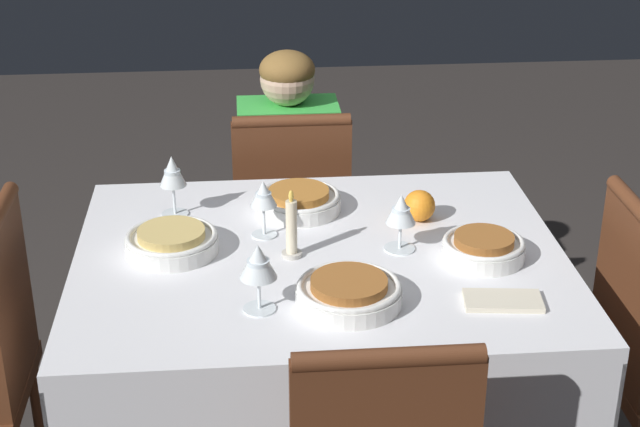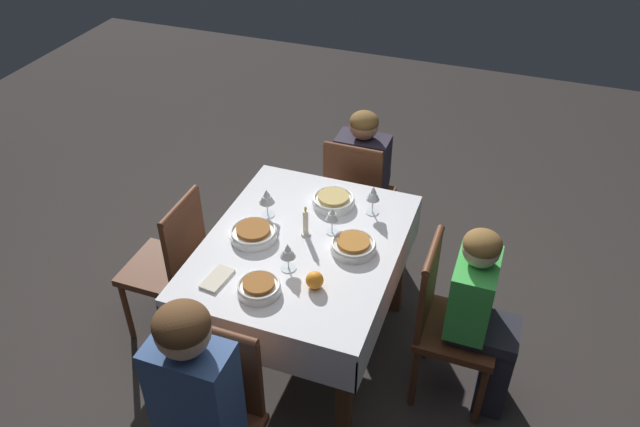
{
  "view_description": "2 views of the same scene",
  "coord_description": "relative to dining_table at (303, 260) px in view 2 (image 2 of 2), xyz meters",
  "views": [
    {
      "loc": [
        -0.17,
        -1.96,
        1.77
      ],
      "look_at": [
        -0.01,
        -0.09,
        0.89
      ],
      "focal_mm": 55.0,
      "sensor_mm": 36.0,
      "label": 1
    },
    {
      "loc": [
        2.06,
        0.83,
        2.59
      ],
      "look_at": [
        -0.08,
        0.06,
        0.88
      ],
      "focal_mm": 35.0,
      "sensor_mm": 36.0,
      "label": 2
    }
  ],
  "objects": [
    {
      "name": "ground_plane",
      "position": [
        0.0,
        0.0,
        -0.65
      ],
      "size": [
        8.0,
        8.0,
        0.0
      ],
      "primitive_type": "plane",
      "color": "#332D2B"
    },
    {
      "name": "dining_table",
      "position": [
        0.0,
        0.0,
        0.0
      ],
      "size": [
        1.11,
        0.88,
        0.75
      ],
      "color": "silver",
      "rests_on": "ground_plane"
    },
    {
      "name": "chair_east",
      "position": [
        0.81,
        -0.06,
        -0.17
      ],
      "size": [
        0.37,
        0.36,
        0.88
      ],
      "rotation": [
        0.0,
        0.0,
        1.57
      ],
      "color": "#562D19",
      "rests_on": "ground_plane"
    },
    {
      "name": "chair_west",
      "position": [
        -0.81,
        0.02,
        -0.17
      ],
      "size": [
        0.37,
        0.36,
        0.88
      ],
      "rotation": [
        0.0,
        0.0,
        -1.57
      ],
      "color": "#562D19",
      "rests_on": "ground_plane"
    },
    {
      "name": "chair_north",
      "position": [
        -0.03,
        0.7,
        -0.17
      ],
      "size": [
        0.36,
        0.37,
        0.88
      ],
      "rotation": [
        0.0,
        0.0,
        3.14
      ],
      "color": "#562D19",
      "rests_on": "ground_plane"
    },
    {
      "name": "chair_south",
      "position": [
        0.06,
        -0.7,
        -0.17
      ],
      "size": [
        0.36,
        0.37,
        0.88
      ],
      "color": "#562D19",
      "rests_on": "ground_plane"
    },
    {
      "name": "person_adult_denim",
      "position": [
        0.95,
        -0.06,
        0.01
      ],
      "size": [
        0.34,
        0.3,
        1.16
      ],
      "rotation": [
        0.0,
        0.0,
        1.57
      ],
      "color": "#282833",
      "rests_on": "ground_plane"
    },
    {
      "name": "person_child_dark",
      "position": [
        -0.97,
        0.02,
        -0.11
      ],
      "size": [
        0.33,
        0.3,
        0.98
      ],
      "rotation": [
        0.0,
        0.0,
        -1.57
      ],
      "color": "#282833",
      "rests_on": "ground_plane"
    },
    {
      "name": "person_child_green",
      "position": [
        -0.03,
        0.85,
        -0.1
      ],
      "size": [
        0.3,
        0.33,
        1.0
      ],
      "rotation": [
        0.0,
        0.0,
        3.14
      ],
      "color": "#282833",
      "rests_on": "ground_plane"
    },
    {
      "name": "bowl_east",
      "position": [
        0.36,
        -0.05,
        0.13
      ],
      "size": [
        0.19,
        0.19,
        0.06
      ],
      "color": "white",
      "rests_on": "dining_table"
    },
    {
      "name": "wine_glass_east",
      "position": [
        0.18,
        0.01,
        0.2
      ],
      "size": [
        0.07,
        0.07,
        0.14
      ],
      "color": "white",
      "rests_on": "dining_table"
    },
    {
      "name": "bowl_west",
      "position": [
        -0.33,
        0.04,
        0.13
      ],
      "size": [
        0.21,
        0.21,
        0.06
      ],
      "color": "white",
      "rests_on": "dining_table"
    },
    {
      "name": "wine_glass_west",
      "position": [
        -0.34,
        0.24,
        0.22
      ],
      "size": [
        0.07,
        0.07,
        0.15
      ],
      "color": "white",
      "rests_on": "dining_table"
    },
    {
      "name": "bowl_north",
      "position": [
        -0.03,
        0.24,
        0.13
      ],
      "size": [
        0.21,
        0.21,
        0.06
      ],
      "color": "white",
      "rests_on": "dining_table"
    },
    {
      "name": "wine_glass_north",
      "position": [
        -0.12,
        0.1,
        0.21
      ],
      "size": [
        0.06,
        0.06,
        0.14
      ],
      "color": "white",
      "rests_on": "dining_table"
    },
    {
      "name": "bowl_south",
      "position": [
        0.04,
        -0.23,
        0.13
      ],
      "size": [
        0.22,
        0.22,
        0.06
      ],
      "color": "white",
      "rests_on": "dining_table"
    },
    {
      "name": "wine_glass_south",
      "position": [
        -0.14,
        -0.24,
        0.21
      ],
      "size": [
        0.08,
        0.08,
        0.15
      ],
      "color": "white",
      "rests_on": "dining_table"
    },
    {
      "name": "candle_centerpiece",
      "position": [
        -0.06,
        -0.01,
        0.17
      ],
      "size": [
        0.05,
        0.05,
        0.16
      ],
      "color": "beige",
      "rests_on": "dining_table"
    },
    {
      "name": "orange_fruit",
      "position": [
        0.25,
        0.16,
        0.14
      ],
      "size": [
        0.08,
        0.08,
        0.08
      ],
      "primitive_type": "sphere",
      "color": "orange",
      "rests_on": "dining_table"
    },
    {
      "name": "napkin_red_folded",
      "position": [
        0.36,
        -0.25,
        0.11
      ],
      "size": [
        0.17,
        0.1,
        0.01
      ],
      "rotation": [
        0.0,
        0.0,
        -0.11
      ],
      "color": "beige",
      "rests_on": "dining_table"
    }
  ]
}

